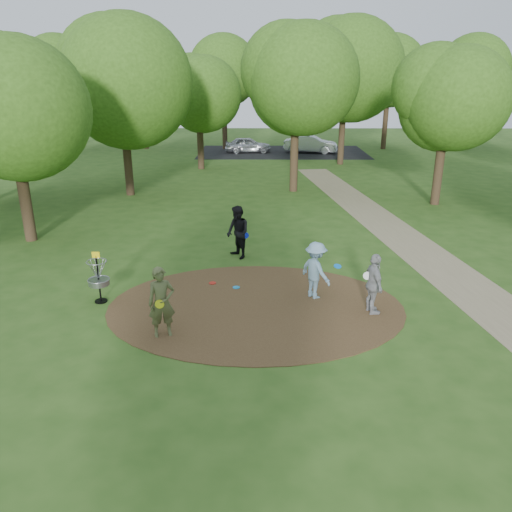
{
  "coord_description": "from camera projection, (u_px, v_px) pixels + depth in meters",
  "views": [
    {
      "loc": [
        0.12,
        -12.82,
        6.22
      ],
      "look_at": [
        0.0,
        1.2,
        1.1
      ],
      "focal_mm": 35.0,
      "sensor_mm": 36.0,
      "label": 1
    }
  ],
  "objects": [
    {
      "name": "car_right",
      "position": [
        311.0,
        144.0,
        41.63
      ],
      "size": [
        4.61,
        2.35,
        1.45
      ],
      "primitive_type": "imported",
      "rotation": [
        0.0,
        0.0,
        1.38
      ],
      "color": "#ACB0B4",
      "rests_on": "ground"
    },
    {
      "name": "parking_lot",
      "position": [
        282.0,
        152.0,
        42.34
      ],
      "size": [
        14.0,
        8.0,
        0.01
      ],
      "primitive_type": "cube",
      "color": "black",
      "rests_on": "ground"
    },
    {
      "name": "disc_ground_cyan",
      "position": [
        236.0,
        287.0,
        15.4
      ],
      "size": [
        0.22,
        0.22,
        0.02
      ],
      "primitive_type": "cylinder",
      "color": "#1B95D8",
      "rests_on": "dirt_clearing"
    },
    {
      "name": "disc_golf_basket",
      "position": [
        98.0,
        274.0,
        14.2
      ],
      "size": [
        0.63,
        0.63,
        1.54
      ],
      "color": "black",
      "rests_on": "ground"
    },
    {
      "name": "tree_ring",
      "position": [
        277.0,
        95.0,
        22.74
      ],
      "size": [
        37.38,
        46.08,
        9.86
      ],
      "color": "#332316",
      "rests_on": "ground"
    },
    {
      "name": "dirt_clearing",
      "position": [
        256.0,
        306.0,
        14.18
      ],
      "size": [
        8.4,
        8.4,
        0.02
      ],
      "primitive_type": "cylinder",
      "color": "#47301C",
      "rests_on": "ground"
    },
    {
      "name": "player_waiting_with_disc",
      "position": [
        374.0,
        284.0,
        13.52
      ],
      "size": [
        0.6,
        1.07,
        1.73
      ],
      "color": "#939396",
      "rests_on": "ground"
    },
    {
      "name": "player_throwing_with_disc",
      "position": [
        316.0,
        270.0,
        14.49
      ],
      "size": [
        1.36,
        1.27,
        1.71
      ],
      "color": "#81A8C0",
      "rests_on": "ground"
    },
    {
      "name": "car_left",
      "position": [
        248.0,
        145.0,
        41.81
      ],
      "size": [
        3.96,
        1.99,
        1.29
      ],
      "primitive_type": "imported",
      "rotation": [
        0.0,
        0.0,
        1.7
      ],
      "color": "#ADB0B5",
      "rests_on": "ground"
    },
    {
      "name": "player_walking_with_disc",
      "position": [
        238.0,
        232.0,
        17.67
      ],
      "size": [
        1.1,
        1.16,
        1.89
      ],
      "color": "black",
      "rests_on": "ground"
    },
    {
      "name": "player_observer_with_disc",
      "position": [
        162.0,
        302.0,
        12.31
      ],
      "size": [
        0.77,
        0.63,
        1.84
      ],
      "color": "#575E36",
      "rests_on": "ground"
    },
    {
      "name": "ground",
      "position": [
        256.0,
        307.0,
        14.18
      ],
      "size": [
        100.0,
        100.0,
        0.0
      ],
      "primitive_type": "plane",
      "color": "#2D5119",
      "rests_on": "ground"
    },
    {
      "name": "disc_ground_red",
      "position": [
        212.0,
        283.0,
        15.72
      ],
      "size": [
        0.22,
        0.22,
        0.02
      ],
      "primitive_type": "cylinder",
      "color": "red",
      "rests_on": "dirt_clearing"
    },
    {
      "name": "footpath",
      "position": [
        458.0,
        280.0,
        16.01
      ],
      "size": [
        7.55,
        39.89,
        0.01
      ],
      "primitive_type": "cube",
      "rotation": [
        0.0,
        0.0,
        0.14
      ],
      "color": "#8C7A5B",
      "rests_on": "ground"
    }
  ]
}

